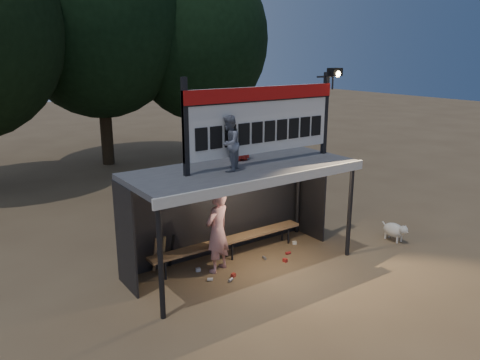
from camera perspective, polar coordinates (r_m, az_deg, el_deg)
name	(u,v)px	position (r m, az deg, el deg)	size (l,w,h in m)	color
ground	(243,266)	(10.70, 0.35, -10.49)	(80.00, 80.00, 0.00)	brown
player	(217,231)	(10.18, -2.78, -6.25)	(0.67, 0.44, 1.84)	silver
child_a	(229,144)	(9.43, -1.35, 4.47)	(0.55, 0.43, 1.13)	slate
child_b	(241,139)	(10.41, 0.14, 5.00)	(0.47, 0.30, 0.95)	#AF221A
dugout_shelter	(237,185)	(10.23, -0.42, -0.65)	(5.10, 2.08, 2.32)	#3F3F42
scoreboard_assembly	(265,117)	(10.05, 3.03, 7.66)	(4.10, 0.27, 1.99)	black
bench	(229,241)	(10.94, -1.32, -7.42)	(4.00, 0.35, 0.48)	brown
tree_mid	(97,13)	(20.51, -16.99, 18.92)	(7.22, 7.22, 10.36)	black
tree_right	(198,39)	(21.19, -5.12, 16.71)	(6.08, 6.08, 8.72)	#322016
dog	(395,230)	(12.61, 18.39, -5.84)	(0.36, 0.81, 0.49)	beige
bats	(164,253)	(10.47, -9.31, -8.73)	(0.47, 0.33, 0.84)	#987047
litter	(252,264)	(10.74, 1.52, -10.18)	(2.88, 0.89, 0.08)	#AD2A1D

